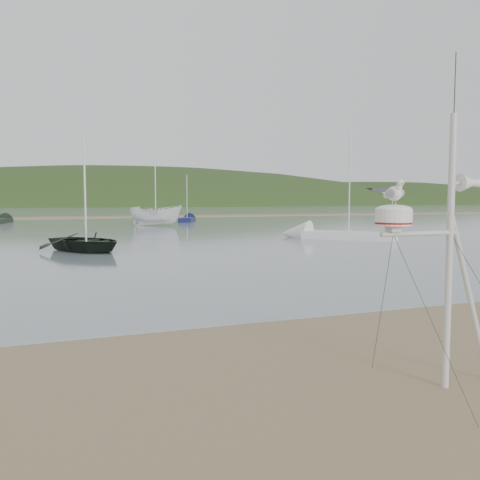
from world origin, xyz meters
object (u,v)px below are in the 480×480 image
object	(u,v)px
boat_white	(156,199)
mast_rig	(447,310)
sailboat_blue_far	(189,219)
sailboat_dark_mid	(3,220)
sailboat_white_near	(318,234)
boat_dark	(85,205)

from	to	relation	value
boat_white	mast_rig	bearing A→B (deg)	-160.22
sailboat_blue_far	mast_rig	bearing A→B (deg)	-101.62
sailboat_dark_mid	sailboat_white_near	xyz separation A→B (m)	(21.20, -33.05, -0.00)
sailboat_dark_mid	sailboat_blue_far	size ratio (longest dim) A/B	1.16
sailboat_dark_mid	sailboat_blue_far	distance (m)	20.72
mast_rig	sailboat_dark_mid	distance (m)	57.96
mast_rig	sailboat_blue_far	bearing A→B (deg)	78.38
mast_rig	sailboat_dark_mid	xyz separation A→B (m)	(-9.38, 57.19, -0.80)
boat_dark	sailboat_white_near	world-z (taller)	sailboat_white_near
boat_dark	sailboat_dark_mid	distance (m)	36.96
mast_rig	sailboat_blue_far	distance (m)	54.03
boat_dark	sailboat_dark_mid	size ratio (longest dim) A/B	0.67
boat_dark	sailboat_dark_mid	xyz separation A→B (m)	(-6.19, 36.38, -2.06)
sailboat_dark_mid	sailboat_blue_far	xyz separation A→B (m)	(20.27, -4.27, 0.00)
sailboat_dark_mid	sailboat_blue_far	bearing A→B (deg)	-11.90
sailboat_blue_far	sailboat_white_near	xyz separation A→B (m)	(0.93, -28.78, -0.00)
mast_rig	sailboat_white_near	bearing A→B (deg)	63.92
boat_dark	sailboat_blue_far	xyz separation A→B (m)	(14.09, 32.11, -2.06)
boat_dark	sailboat_white_near	distance (m)	15.52
mast_rig	sailboat_dark_mid	bearing A→B (deg)	99.32
sailboat_blue_far	sailboat_white_near	size ratio (longest dim) A/B	0.78
sailboat_white_near	sailboat_dark_mid	bearing A→B (deg)	122.68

